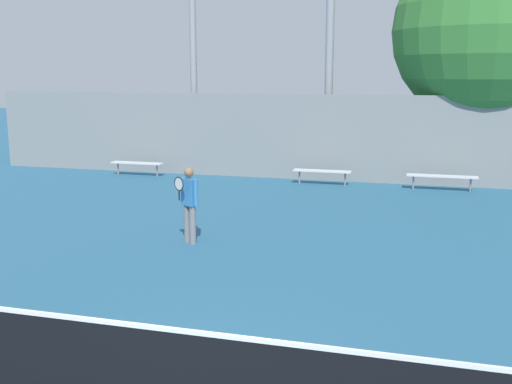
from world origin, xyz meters
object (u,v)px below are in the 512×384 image
object	(u,v)px
bench_adjacent_court	(442,177)
bench_courtside_near	(322,172)
light_pole_center_back	(192,7)
tennis_net	(177,370)
light_pole_near_left	(330,14)
tree_green_tall	(488,31)
bench_by_gate	(137,164)
tennis_player	(189,201)

from	to	relation	value
bench_adjacent_court	bench_courtside_near	bearing A→B (deg)	180.00
light_pole_center_back	tennis_net	bearing A→B (deg)	-69.58
light_pole_near_left	bench_courtside_near	bearing A→B (deg)	-86.39
bench_courtside_near	bench_adjacent_court	xyz separation A→B (m)	(3.87, 0.00, 0.00)
bench_adjacent_court	tree_green_tall	size ratio (longest dim) A/B	0.26
bench_by_gate	tree_green_tall	xyz separation A→B (m)	(12.02, 2.80, 4.68)
bench_courtside_near	light_pole_near_left	bearing A→B (deg)	93.61
tennis_net	light_pole_center_back	distance (m)	17.64
bench_adjacent_court	tree_green_tall	xyz separation A→B (m)	(1.31, 2.80, 4.68)
bench_courtside_near	light_pole_center_back	bearing A→B (deg)	163.35
bench_courtside_near	light_pole_center_back	size ratio (longest dim) A/B	0.19
bench_by_gate	bench_adjacent_court	bearing A→B (deg)	0.00
light_pole_near_left	tree_green_tall	xyz separation A→B (m)	(5.28, 1.04, -0.59)
light_pole_center_back	tree_green_tall	distance (m)	10.45
bench_courtside_near	bench_adjacent_court	size ratio (longest dim) A/B	0.88
bench_adjacent_court	light_pole_near_left	world-z (taller)	light_pole_near_left
bench_adjacent_court	light_pole_center_back	size ratio (longest dim) A/B	0.21
light_pole_center_back	light_pole_near_left	bearing A→B (deg)	2.54
tennis_player	bench_courtside_near	xyz separation A→B (m)	(1.69, 7.78, -0.51)
tennis_net	light_pole_center_back	xyz separation A→B (m)	(-5.84, 15.69, 5.56)
tennis_net	light_pole_near_left	distance (m)	16.76
bench_adjacent_court	bench_by_gate	bearing A→B (deg)	-180.00
tennis_player	bench_by_gate	distance (m)	9.35
tennis_net	light_pole_center_back	world-z (taller)	light_pole_center_back
tennis_player	bench_courtside_near	distance (m)	7.98
light_pole_near_left	tennis_player	bearing A→B (deg)	-99.40
tennis_player	bench_by_gate	world-z (taller)	tennis_player
tree_green_tall	tennis_player	bearing A→B (deg)	-122.97
tennis_player	light_pole_center_back	world-z (taller)	light_pole_center_back
tennis_net	tennis_player	world-z (taller)	tennis_player
tennis_player	bench_adjacent_court	distance (m)	9.58
tennis_player	tree_green_tall	bearing A→B (deg)	86.80
tennis_net	light_pole_center_back	bearing A→B (deg)	110.42
tennis_player	bench_by_gate	size ratio (longest dim) A/B	0.87
tennis_net	bench_by_gate	bearing A→B (deg)	118.02
bench_adjacent_court	tree_green_tall	bearing A→B (deg)	65.03
tennis_player	light_pole_center_back	distance (m)	11.19
bench_courtside_near	bench_adjacent_court	world-z (taller)	same
light_pole_near_left	tennis_net	bearing A→B (deg)	-87.14
tennis_player	light_pole_center_back	size ratio (longest dim) A/B	0.16
light_pole_near_left	tree_green_tall	world-z (taller)	light_pole_near_left
tennis_player	light_pole_near_left	bearing A→B (deg)	110.36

